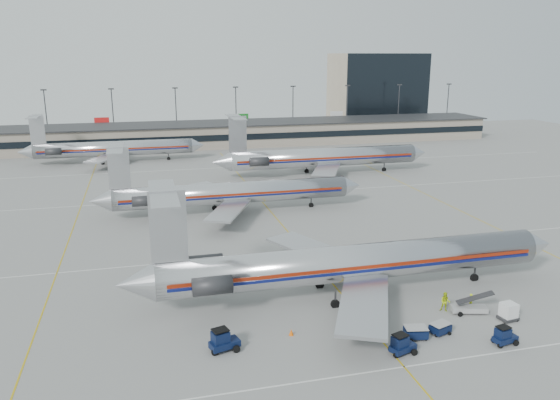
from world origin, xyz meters
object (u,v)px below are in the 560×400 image
object	(u,v)px
belt_loader	(470,307)
tug_center	(402,345)
jet_second_row	(228,193)
uld_container	(509,312)
jet_foreground	(347,263)

from	to	relation	value
belt_loader	tug_center	bearing A→B (deg)	-136.96
jet_second_row	belt_loader	size ratio (longest dim) A/B	10.33
uld_container	jet_foreground	bearing A→B (deg)	137.04
tug_center	uld_container	size ratio (longest dim) A/B	1.38
tug_center	jet_foreground	bearing A→B (deg)	72.92
jet_foreground	jet_second_row	size ratio (longest dim) A/B	1.10
uld_container	belt_loader	world-z (taller)	belt_loader
jet_second_row	belt_loader	distance (m)	44.20
jet_foreground	jet_second_row	world-z (taller)	jet_foreground
tug_center	belt_loader	size ratio (longest dim) A/B	0.59
belt_loader	uld_container	bearing A→B (deg)	-25.18
jet_second_row	jet_foreground	bearing A→B (deg)	-78.12
jet_foreground	uld_container	size ratio (longest dim) A/B	26.59
jet_foreground	jet_second_row	distance (m)	34.46
jet_foreground	uld_container	world-z (taller)	jet_foreground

